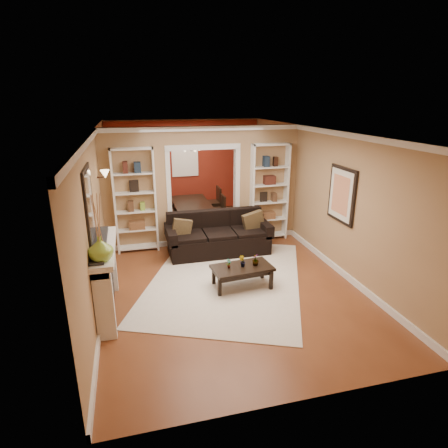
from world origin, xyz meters
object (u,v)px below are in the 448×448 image
object	(u,v)px
fireplace	(108,279)
dining_table	(193,213)
coffee_table	(242,277)
bookshelf_left	(135,201)
bookshelf_right	(269,193)
sofa	(218,234)

from	to	relation	value
fireplace	dining_table	world-z (taller)	fireplace
coffee_table	bookshelf_left	xyz separation A→B (m)	(-1.76, 2.26, 0.95)
bookshelf_left	bookshelf_right	world-z (taller)	same
sofa	bookshelf_left	xyz separation A→B (m)	(-1.72, 0.58, 0.71)
bookshelf_left	dining_table	bearing A→B (deg)	45.80
sofa	fireplace	bearing A→B (deg)	-139.22
sofa	dining_table	world-z (taller)	sofa
fireplace	coffee_table	bearing A→B (deg)	6.66
sofa	dining_table	xyz separation A→B (m)	(-0.20, 2.14, -0.14)
sofa	fireplace	size ratio (longest dim) A/B	1.34
coffee_table	fireplace	world-z (taller)	fireplace
sofa	coffee_table	xyz separation A→B (m)	(0.03, -1.68, -0.24)
bookshelf_right	coffee_table	bearing A→B (deg)	-120.73
coffee_table	bookshelf_right	world-z (taller)	bookshelf_right
coffee_table	fireplace	xyz separation A→B (m)	(-2.30, -0.27, 0.38)
sofa	bookshelf_left	distance (m)	1.95
sofa	bookshelf_right	distance (m)	1.65
coffee_table	dining_table	bearing A→B (deg)	87.77
coffee_table	bookshelf_right	distance (m)	2.80
coffee_table	dining_table	xyz separation A→B (m)	(-0.24, 3.83, 0.10)
sofa	coffee_table	bearing A→B (deg)	-88.83
fireplace	dining_table	size ratio (longest dim) A/B	0.98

